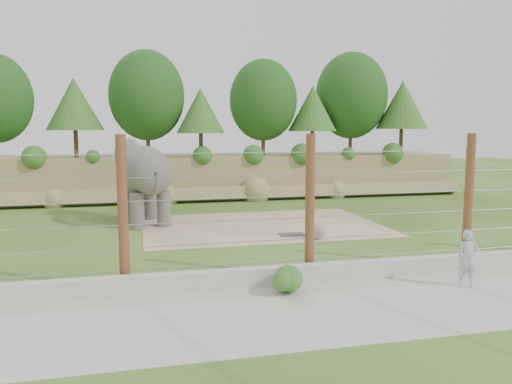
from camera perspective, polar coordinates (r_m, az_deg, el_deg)
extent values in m
plane|color=#395C17|center=(18.46, 1.43, -5.70)|extent=(90.00, 90.00, 0.00)
cube|color=#8B7B51|center=(30.87, -4.68, 1.86)|extent=(30.00, 4.00, 2.50)
cube|color=#8B7B51|center=(28.72, -3.98, -0.34)|extent=(30.00, 1.37, 1.07)
cylinder|color=#3F2B19|center=(30.11, -19.87, 5.21)|extent=(0.24, 0.24, 1.58)
sphere|color=#143F11|center=(30.12, -20.05, 9.27)|extent=(3.60, 3.60, 3.60)
cylinder|color=#3F2B19|center=(30.41, -12.24, 5.82)|extent=(0.24, 0.24, 1.92)
sphere|color=#143F11|center=(30.47, -12.37, 10.73)|extent=(4.40, 4.40, 4.40)
cylinder|color=#3F2B19|center=(29.43, -6.31, 5.38)|extent=(0.24, 0.24, 1.40)
sphere|color=#143F11|center=(29.43, -6.36, 9.08)|extent=(3.20, 3.20, 3.20)
cylinder|color=#3F2B19|center=(31.14, 0.83, 5.91)|extent=(0.24, 0.24, 1.82)
sphere|color=#143F11|center=(31.18, 0.83, 10.45)|extent=(4.16, 4.16, 4.16)
cylinder|color=#3F2B19|center=(31.44, 6.43, 5.59)|extent=(0.24, 0.24, 1.50)
sphere|color=#143F11|center=(31.45, 6.48, 9.31)|extent=(3.44, 3.44, 3.44)
cylinder|color=#3F2B19|center=(33.48, 10.73, 6.06)|extent=(0.24, 0.24, 2.03)
sphere|color=#143F11|center=(33.54, 10.84, 10.77)|extent=(4.64, 4.64, 4.64)
cylinder|color=#3F2B19|center=(33.75, 16.23, 5.58)|extent=(0.24, 0.24, 1.64)
sphere|color=#143F11|center=(33.77, 16.37, 9.37)|extent=(3.76, 3.76, 3.76)
cube|color=tan|center=(21.42, 0.69, -3.86)|extent=(10.00, 7.00, 0.02)
cube|color=#262628|center=(19.57, 4.14, -4.86)|extent=(1.00, 0.60, 0.03)
sphere|color=gray|center=(18.91, 6.96, -4.25)|extent=(0.72, 0.72, 0.72)
cube|color=#AFAEA2|center=(13.77, 6.77, -9.18)|extent=(26.00, 0.35, 0.50)
cube|color=#AFAEA2|center=(12.08, 10.08, -12.85)|extent=(26.00, 4.00, 0.01)
cylinder|color=brown|center=(13.08, -14.98, -2.39)|extent=(0.26, 0.26, 4.00)
cylinder|color=brown|center=(13.85, 6.17, -1.66)|extent=(0.26, 0.26, 4.00)
cylinder|color=brown|center=(16.20, 23.10, -0.91)|extent=(0.26, 0.26, 4.00)
cylinder|color=#97979C|center=(14.16, 6.09, -7.67)|extent=(20.00, 0.02, 0.02)
cylinder|color=#97979C|center=(14.02, 6.12, -5.30)|extent=(20.00, 0.02, 0.02)
cylinder|color=#97979C|center=(13.90, 6.16, -2.88)|extent=(20.00, 0.02, 0.02)
cylinder|color=#97979C|center=(13.81, 6.19, -0.43)|extent=(20.00, 0.02, 0.02)
cylinder|color=#97979C|center=(13.74, 6.23, 2.05)|extent=(20.00, 0.02, 0.02)
cylinder|color=#97979C|center=(13.70, 6.26, 4.55)|extent=(20.00, 0.02, 0.02)
sphere|color=#2F5920|center=(12.71, 3.73, -10.02)|extent=(0.71, 0.71, 0.71)
imported|color=silver|center=(14.22, 23.06, -7.04)|extent=(0.63, 0.49, 1.51)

